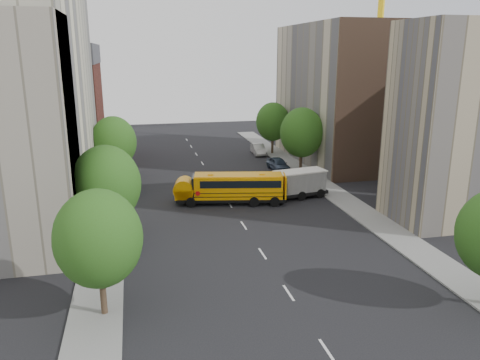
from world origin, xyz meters
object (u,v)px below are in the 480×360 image
object	(u,v)px
street_tree_0	(98,239)
safari_truck	(296,184)
street_tree_2	(114,142)
street_tree_1	(106,184)
parked_car_0	(129,237)
parked_car_5	(258,149)
parked_car_1	(129,186)
street_tree_5	(273,122)
street_tree_4	(302,133)
school_bus	(230,187)
parked_car_4	(278,164)

from	to	relation	value
street_tree_0	safari_truck	world-z (taller)	street_tree_0
street_tree_0	street_tree_2	xyz separation A→B (m)	(0.00, 28.00, 0.19)
street_tree_1	safari_truck	xyz separation A→B (m)	(18.03, 8.60, -3.46)
street_tree_0	parked_car_0	bearing A→B (deg)	81.83
safari_truck	parked_car_5	size ratio (longest dim) A/B	1.49
safari_truck	parked_car_1	bearing A→B (deg)	151.51
street_tree_0	street_tree_2	bearing A→B (deg)	90.00
street_tree_1	parked_car_0	world-z (taller)	street_tree_1
parked_car_1	parked_car_0	bearing A→B (deg)	84.23
street_tree_5	safari_truck	world-z (taller)	street_tree_5
street_tree_0	street_tree_4	size ratio (longest dim) A/B	0.91
street_tree_0	parked_car_5	xyz separation A→B (m)	(19.84, 39.87, -3.88)
street_tree_1	parked_car_0	size ratio (longest dim) A/B	1.80
school_bus	parked_car_4	bearing A→B (deg)	65.17
parked_car_0	street_tree_2	bearing A→B (deg)	-83.20
street_tree_4	safari_truck	size ratio (longest dim) A/B	1.17
school_bus	parked_car_0	distance (m)	13.05
parked_car_4	parked_car_0	bearing A→B (deg)	-135.57
street_tree_2	safari_truck	xyz separation A→B (m)	(18.03, -9.40, -3.33)
street_tree_0	parked_car_4	size ratio (longest dim) A/B	1.57
safari_truck	parked_car_4	world-z (taller)	safari_truck
school_bus	safari_truck	world-z (taller)	school_bus
street_tree_4	parked_car_0	distance (m)	27.86
street_tree_4	parked_car_1	world-z (taller)	street_tree_4
street_tree_1	parked_car_4	size ratio (longest dim) A/B	1.68
school_bus	parked_car_4	xyz separation A→B (m)	(8.65, 11.74, -0.88)
street_tree_5	parked_car_5	distance (m)	4.49
street_tree_4	parked_car_5	distance (m)	12.81
street_tree_4	parked_car_5	bearing A→B (deg)	100.30
safari_truck	parked_car_0	distance (m)	18.85
parked_car_5	safari_truck	bearing A→B (deg)	-91.45
street_tree_4	school_bus	bearing A→B (deg)	-138.43
street_tree_5	parked_car_5	world-z (taller)	street_tree_5
street_tree_2	parked_car_1	world-z (taller)	street_tree_2
street_tree_2	parked_car_1	xyz separation A→B (m)	(1.40, -3.82, -4.10)
street_tree_4	school_bus	xyz separation A→B (m)	(-10.85, -9.62, -3.40)
street_tree_1	street_tree_5	distance (m)	37.20
street_tree_4	parked_car_4	xyz separation A→B (m)	(-2.20, 2.12, -4.27)
street_tree_2	school_bus	distance (m)	15.06
street_tree_0	parked_car_1	xyz separation A→B (m)	(1.40, 24.18, -3.92)
street_tree_5	parked_car_1	distance (m)	26.28
parked_car_5	parked_car_0	bearing A→B (deg)	-118.07
street_tree_2	school_bus	bearing A→B (deg)	-40.80
street_tree_1	parked_car_5	bearing A→B (deg)	56.40
parked_car_5	street_tree_4	bearing A→B (deg)	-76.29
parked_car_4	parked_car_5	bearing A→B (deg)	86.27
street_tree_2	safari_truck	size ratio (longest dim) A/B	1.12
street_tree_2	parked_car_5	bearing A→B (deg)	30.88
parked_car_1	parked_car_4	xyz separation A→B (m)	(18.40, 5.93, 0.08)
parked_car_1	street_tree_2	bearing A→B (deg)	-75.63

